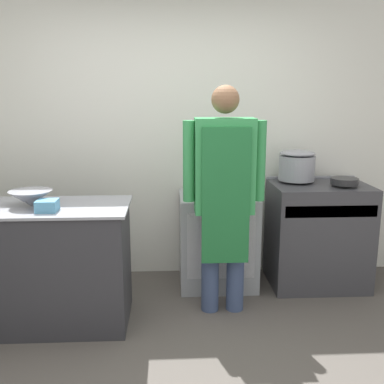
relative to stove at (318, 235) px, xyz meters
name	(u,v)px	position (x,y,z in m)	size (l,w,h in m)	color
wall_back	(173,134)	(-1.30, 0.38, 0.88)	(8.00, 0.05, 2.70)	silver
prep_counter	(38,265)	(-2.32, -0.60, -0.01)	(1.38, 0.65, 0.92)	#2D2D33
stove	(318,235)	(0.00, 0.00, 0.00)	(0.84, 0.61, 0.95)	#38383D
fridge_unit	(218,240)	(-0.90, 0.05, -0.05)	(0.68, 0.58, 0.83)	#93999E
person_cook	(224,187)	(-0.92, -0.48, 0.55)	(0.63, 0.24, 1.78)	#38476B
mixing_bowl	(31,198)	(-2.34, -0.60, 0.51)	(0.31, 0.31, 0.12)	gray
plastic_tub	(47,206)	(-2.18, -0.75, 0.49)	(0.14, 0.14, 0.08)	teal
stock_pot	(297,165)	(-0.19, 0.11, 0.62)	(0.32, 0.32, 0.27)	gray
saute_pan	(344,181)	(0.17, -0.11, 0.51)	(0.23, 0.23, 0.06)	#262628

